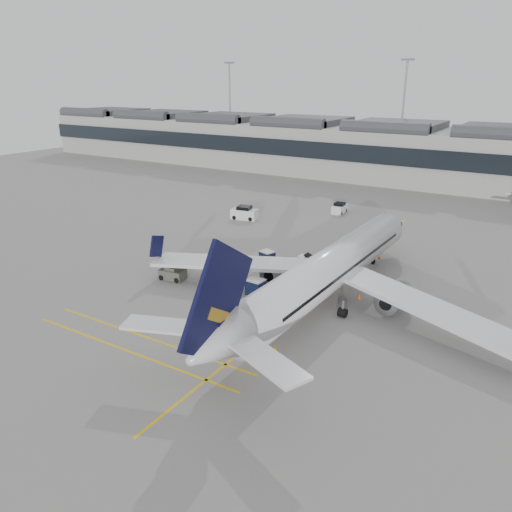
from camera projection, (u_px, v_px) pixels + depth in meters
The scene contains 17 objects.
ground at pixel (202, 293), 52.06m from camera, with size 220.00×220.00×0.00m, color gray.
terminal at pixel (404, 152), 107.68m from camera, with size 200.00×20.45×12.40m.
light_masts at pixel (417, 108), 116.98m from camera, with size 113.00×0.60×25.45m.
apron_markings at pixel (329, 281), 55.15m from camera, with size 0.25×60.00×0.01m, color gold.
airliner_main at pixel (327, 271), 48.76m from camera, with size 39.30×42.96×11.42m.
belt_loader at pixel (310, 265), 58.55m from camera, with size 4.45×1.60×1.82m.
baggage_cart_a at pixel (267, 258), 59.54m from camera, with size 2.03×1.83×1.78m.
baggage_cart_b at pixel (256, 288), 50.84m from camera, with size 1.95×1.66×1.93m.
baggage_cart_c at pixel (222, 284), 51.71m from camera, with size 2.08×1.79×2.00m.
baggage_cart_d at pixel (217, 266), 57.21m from camera, with size 1.98×1.86×1.65m.
ramp_agent_a at pixel (282, 268), 56.58m from camera, with size 0.63×0.41×1.73m, color #E14E0B.
ramp_agent_b at pixel (237, 272), 55.27m from camera, with size 0.89×0.69×1.82m, color #FE490D.
pushback_tug at pixel (173, 273), 55.45m from camera, with size 2.96×2.03×1.56m.
safety_cone_nose at pixel (379, 257), 61.88m from camera, with size 0.40×0.40×0.55m, color #F24C0A.
safety_cone_engine at pixel (359, 296), 50.74m from camera, with size 0.37×0.37×0.52m, color #F24C0A.
service_van_left at pixel (244, 213), 79.12m from camera, with size 4.42×2.80×2.11m.
service_van_mid at pixel (339, 208), 82.76m from camera, with size 1.83×3.43×1.72m.
Camera 1 is at (29.82, -37.66, 21.22)m, focal length 35.00 mm.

